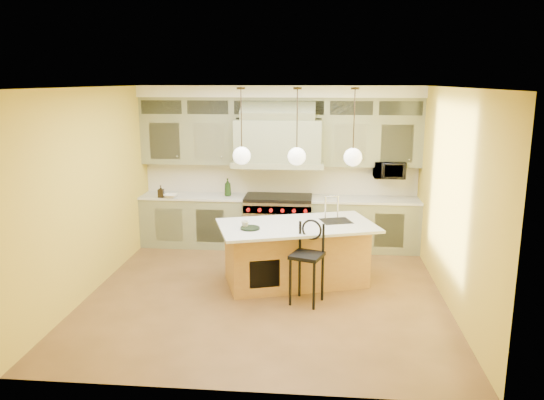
# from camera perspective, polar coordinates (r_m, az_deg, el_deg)

# --- Properties ---
(floor) EXTENTS (5.00, 5.00, 0.00)m
(floor) POSITION_cam_1_polar(r_m,az_deg,el_deg) (7.76, -0.63, -9.92)
(floor) COLOR brown
(floor) RESTS_ON ground
(ceiling) EXTENTS (5.00, 5.00, 0.00)m
(ceiling) POSITION_cam_1_polar(r_m,az_deg,el_deg) (7.16, -0.68, 12.04)
(ceiling) COLOR white
(ceiling) RESTS_ON wall_back
(wall_back) EXTENTS (5.00, 0.00, 5.00)m
(wall_back) POSITION_cam_1_polar(r_m,az_deg,el_deg) (9.77, 0.87, 3.69)
(wall_back) COLOR gold
(wall_back) RESTS_ON ground
(wall_front) EXTENTS (5.00, 0.00, 5.00)m
(wall_front) POSITION_cam_1_polar(r_m,az_deg,el_deg) (4.92, -3.68, -5.50)
(wall_front) COLOR gold
(wall_front) RESTS_ON ground
(wall_left) EXTENTS (0.00, 5.00, 5.00)m
(wall_left) POSITION_cam_1_polar(r_m,az_deg,el_deg) (7.97, -18.83, 0.93)
(wall_left) COLOR gold
(wall_left) RESTS_ON ground
(wall_right) EXTENTS (0.00, 5.00, 5.00)m
(wall_right) POSITION_cam_1_polar(r_m,az_deg,el_deg) (7.49, 18.73, 0.21)
(wall_right) COLOR gold
(wall_right) RESTS_ON ground
(back_cabinetry) EXTENTS (5.00, 0.77, 2.90)m
(back_cabinetry) POSITION_cam_1_polar(r_m,az_deg,el_deg) (9.51, 0.74, 3.32)
(back_cabinetry) COLOR gray
(back_cabinetry) RESTS_ON floor
(range) EXTENTS (1.20, 0.74, 0.96)m
(range) POSITION_cam_1_polar(r_m,az_deg,el_deg) (9.62, 0.68, -2.32)
(range) COLOR silver
(range) RESTS_ON floor
(kitchen_island) EXTENTS (2.52, 1.84, 1.35)m
(kitchen_island) POSITION_cam_1_polar(r_m,az_deg,el_deg) (7.98, 2.61, -5.64)
(kitchen_island) COLOR #A76F3B
(kitchen_island) RESTS_ON floor
(counter_stool) EXTENTS (0.51, 0.51, 1.14)m
(counter_stool) POSITION_cam_1_polar(r_m,az_deg,el_deg) (7.24, 3.86, -6.12)
(counter_stool) COLOR black
(counter_stool) RESTS_ON floor
(microwave) EXTENTS (0.54, 0.37, 0.30)m
(microwave) POSITION_cam_1_polar(r_m,az_deg,el_deg) (9.57, 12.49, 3.20)
(microwave) COLOR black
(microwave) RESTS_ON back_cabinetry
(oil_bottle_a) EXTENTS (0.13, 0.13, 0.32)m
(oil_bottle_a) POSITION_cam_1_polar(r_m,az_deg,el_deg) (9.61, -4.79, 1.38)
(oil_bottle_a) COLOR #193314
(oil_bottle_a) RESTS_ON back_cabinetry
(oil_bottle_b) EXTENTS (0.10, 0.10, 0.22)m
(oil_bottle_b) POSITION_cam_1_polar(r_m,az_deg,el_deg) (9.67, -11.87, 0.91)
(oil_bottle_b) COLOR black
(oil_bottle_b) RESTS_ON back_cabinetry
(fruit_bowl) EXTENTS (0.27, 0.27, 0.06)m
(fruit_bowl) POSITION_cam_1_polar(r_m,az_deg,el_deg) (9.64, -10.82, 0.44)
(fruit_bowl) COLOR white
(fruit_bowl) RESTS_ON back_cabinetry
(cup) EXTENTS (0.11, 0.11, 0.10)m
(cup) POSITION_cam_1_polar(r_m,az_deg,el_deg) (7.61, -2.93, -2.65)
(cup) COLOR beige
(cup) RESTS_ON kitchen_island
(pendant_left) EXTENTS (0.26, 0.26, 1.11)m
(pendant_left) POSITION_cam_1_polar(r_m,az_deg,el_deg) (7.72, -3.28, 5.00)
(pendant_left) COLOR #2D2319
(pendant_left) RESTS_ON ceiling
(pendant_center) EXTENTS (0.26, 0.26, 1.11)m
(pendant_center) POSITION_cam_1_polar(r_m,az_deg,el_deg) (7.65, 2.68, 4.93)
(pendant_center) COLOR #2D2319
(pendant_center) RESTS_ON ceiling
(pendant_right) EXTENTS (0.26, 0.26, 1.11)m
(pendant_right) POSITION_cam_1_polar(r_m,az_deg,el_deg) (7.65, 8.70, 4.80)
(pendant_right) COLOR #2D2319
(pendant_right) RESTS_ON ceiling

